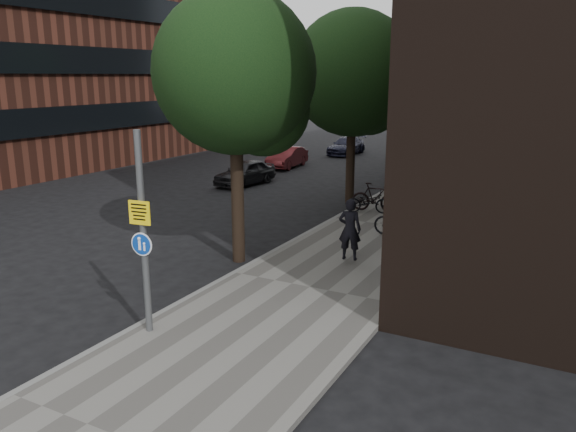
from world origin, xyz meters
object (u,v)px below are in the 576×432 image
Objects in this scene: pedestrian at (350,229)px; parked_bike_facade_near at (403,222)px; signpost at (143,233)px; parked_car_near at (245,172)px.

pedestrian is 0.94× the size of parked_bike_facade_near.
pedestrian is (1.89, 6.24, -1.19)m from signpost.
signpost is at bearing -57.81° from parked_car_near.
parked_car_near is (-7.09, 14.90, -1.59)m from signpost.
pedestrian reaches higher than parked_car_near.
signpost is at bearing 61.82° from pedestrian.
parked_car_near is (-8.98, 8.66, -0.39)m from pedestrian.
signpost is 2.20× the size of parked_bike_facade_near.
parked_bike_facade_near is (2.54, 9.24, -1.59)m from signpost.
parked_car_near is (-9.63, 5.66, -0.00)m from parked_bike_facade_near.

